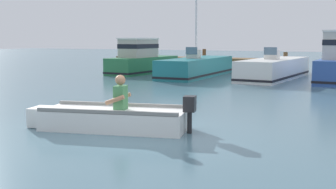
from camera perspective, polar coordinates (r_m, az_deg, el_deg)
name	(u,v)px	position (r m, az deg, el deg)	size (l,w,h in m)	color
ground_plane	(131,135)	(8.88, -4.92, -5.34)	(120.00, 120.00, 0.00)	slate
wooden_dock	(200,59)	(28.03, 4.28, 4.74)	(11.94, 1.64, 1.27)	brown
rowboat_with_person	(111,118)	(9.41, -7.51, -3.10)	(3.70, 1.80, 1.19)	white
moored_boat_green	(142,60)	(24.47, -3.47, 4.55)	(1.93, 5.41, 1.99)	#287042
moored_boat_teal	(197,67)	(22.58, 3.84, 3.60)	(1.99, 6.86, 4.79)	#1E727A
moored_boat_white	(274,69)	(21.80, 13.90, 3.27)	(2.29, 6.77, 1.55)	white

